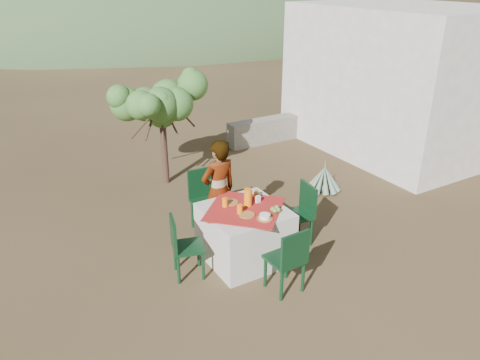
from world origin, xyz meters
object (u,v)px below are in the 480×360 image
(chair_far, at_px, (205,197))
(chair_near, at_px, (289,258))
(chair_left, at_px, (182,244))
(guesthouse, at_px, (400,79))
(person, at_px, (219,191))
(shrub_tree, at_px, (163,107))
(juice_pitcher, at_px, (248,197))
(table, at_px, (245,234))
(chair_right, at_px, (301,211))
(agave, at_px, (324,179))

(chair_far, xyz_separation_m, chair_near, (0.15, -1.93, -0.03))
(chair_near, distance_m, chair_left, 1.36)
(chair_left, bearing_deg, guesthouse, -55.19)
(person, distance_m, shrub_tree, 2.41)
(shrub_tree, xyz_separation_m, juice_pitcher, (-0.01, -2.90, -0.54))
(shrub_tree, bearing_deg, chair_far, -95.13)
(table, height_order, chair_near, chair_near)
(chair_right, height_order, agave, chair_right)
(juice_pitcher, bearing_deg, chair_left, -179.52)
(guesthouse, bearing_deg, chair_far, -166.89)
(chair_near, bearing_deg, guesthouse, -150.98)
(table, height_order, juice_pitcher, juice_pitcher)
(table, height_order, agave, table)
(chair_near, bearing_deg, chair_right, -136.28)
(table, bearing_deg, agave, 26.01)
(chair_near, relative_size, juice_pitcher, 3.67)
(chair_right, relative_size, agave, 1.36)
(juice_pitcher, bearing_deg, shrub_tree, 89.86)
(table, xyz_separation_m, agave, (2.34, 1.14, -0.16))
(person, height_order, shrub_tree, shrub_tree)
(chair_left, distance_m, shrub_tree, 3.21)
(shrub_tree, height_order, guesthouse, guesthouse)
(chair_near, distance_m, chair_right, 1.23)
(chair_near, bearing_deg, chair_far, -87.99)
(chair_far, bearing_deg, person, -81.50)
(table, bearing_deg, chair_far, 94.71)
(guesthouse, xyz_separation_m, juice_pitcher, (-5.17, -2.21, -0.62))
(table, xyz_separation_m, chair_near, (0.07, -0.91, 0.11))
(chair_left, xyz_separation_m, chair_right, (1.81, -0.08, 0.03))
(agave, xyz_separation_m, guesthouse, (2.91, 1.12, 1.28))
(chair_far, bearing_deg, chair_near, -82.92)
(table, xyz_separation_m, chair_right, (0.92, -0.03, 0.12))
(chair_far, relative_size, chair_near, 1.07)
(shrub_tree, distance_m, juice_pitcher, 2.95)
(chair_far, height_order, chair_left, chair_far)
(guesthouse, bearing_deg, table, -156.67)
(chair_right, distance_m, juice_pitcher, 0.92)
(person, bearing_deg, agave, -174.45)
(person, bearing_deg, shrub_tree, -99.60)
(chair_near, height_order, person, person)
(chair_left, distance_m, agave, 3.42)
(table, bearing_deg, chair_near, -85.71)
(chair_far, relative_size, person, 0.62)
(table, distance_m, juice_pitcher, 0.51)
(chair_far, bearing_deg, chair_right, -43.80)
(chair_near, distance_m, person, 1.58)
(chair_right, bearing_deg, chair_left, -85.61)
(chair_far, height_order, juice_pitcher, juice_pitcher)
(chair_far, height_order, chair_right, chair_far)
(chair_near, bearing_deg, agave, -140.37)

